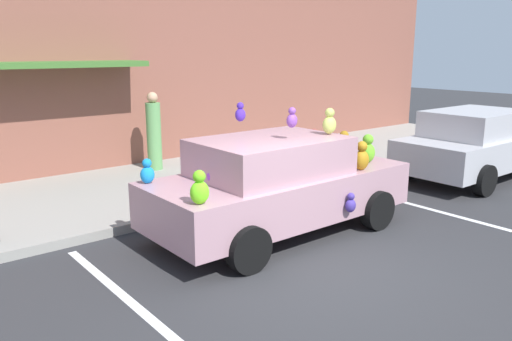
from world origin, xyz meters
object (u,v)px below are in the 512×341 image
at_px(parked_sedan_behind, 477,144).
at_px(teddy_bear_on_sidewalk, 217,173).
at_px(pedestrian_near_shopfront, 154,133).
at_px(plush_covered_car, 278,184).

bearing_deg(parked_sedan_behind, teddy_bear_on_sidewalk, 154.24).
distance_m(parked_sedan_behind, pedestrian_near_shopfront, 7.31).
bearing_deg(pedestrian_near_shopfront, parked_sedan_behind, -40.65).
bearing_deg(pedestrian_near_shopfront, plush_covered_car, -93.76).
relative_size(parked_sedan_behind, pedestrian_near_shopfront, 2.42).
height_order(plush_covered_car, pedestrian_near_shopfront, plush_covered_car).
height_order(teddy_bear_on_sidewalk, pedestrian_near_shopfront, pedestrian_near_shopfront).
distance_m(teddy_bear_on_sidewalk, pedestrian_near_shopfront, 2.26).
xyz_separation_m(plush_covered_car, pedestrian_near_shopfront, (0.30, 4.63, 0.18)).
bearing_deg(parked_sedan_behind, pedestrian_near_shopfront, 139.35).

